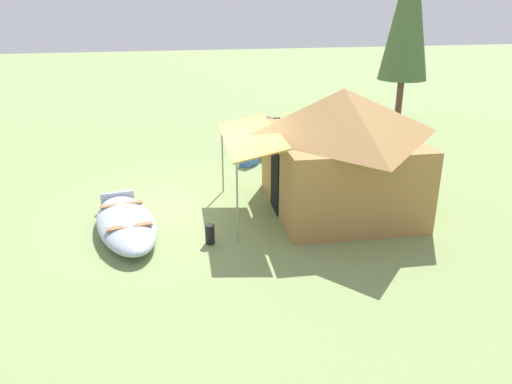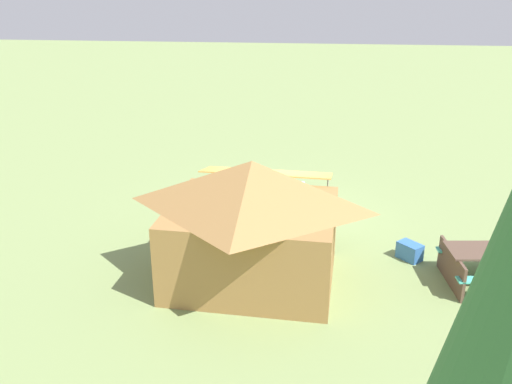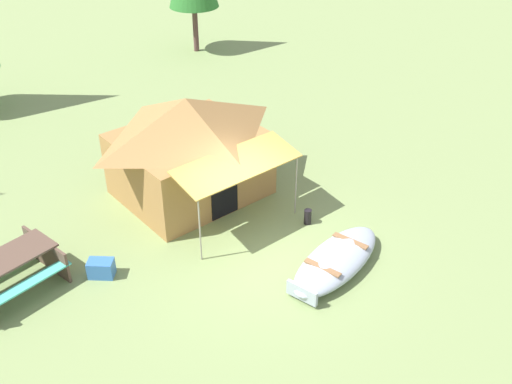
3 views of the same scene
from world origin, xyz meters
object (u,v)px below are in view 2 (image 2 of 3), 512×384
picnic_table (496,262)px  fuel_can (222,213)px  cooler_box (410,251)px  beached_rowboat (259,192)px  canvas_cabin_tent (252,220)px

picnic_table → fuel_can: size_ratio=5.67×
fuel_can → cooler_box: bearing=159.4°
beached_rowboat → canvas_cabin_tent: (-0.34, 4.49, 1.12)m
picnic_table → cooler_box: (1.56, -0.91, -0.30)m
canvas_cabin_tent → fuel_can: size_ratio=11.03×
picnic_table → fuel_can: bearing=-23.2°
beached_rowboat → canvas_cabin_tent: 4.64m
beached_rowboat → fuel_can: size_ratio=7.88×
beached_rowboat → picnic_table: picnic_table is taller
beached_rowboat → cooler_box: beached_rowboat is taller
beached_rowboat → canvas_cabin_tent: bearing=94.3°
cooler_box → canvas_cabin_tent: bearing=20.4°
picnic_table → fuel_can: (6.09, -2.62, -0.31)m
beached_rowboat → fuel_can: bearing=62.5°
canvas_cabin_tent → picnic_table: bearing=-176.0°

